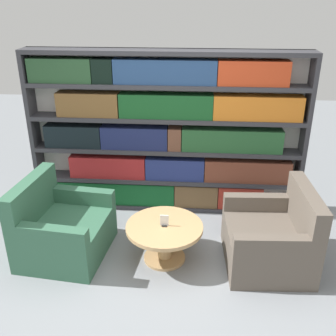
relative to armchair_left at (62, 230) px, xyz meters
The scene contains 6 objects.
ground_plane 1.10m from the armchair_left, 18.58° to the right, with size 14.00×14.00×0.00m, color gray.
bookshelf 1.62m from the armchair_left, 46.98° to the left, with size 3.27×0.30×1.96m.
armchair_left is the anchor object (origin of this frame).
armchair_right 2.16m from the armchair_left, ahead, with size 0.86×0.94×0.83m.
coffee_table 1.08m from the armchair_left, ahead, with size 0.78×0.78×0.40m.
table_sign 1.09m from the armchair_left, ahead, with size 0.09×0.06×0.12m.
Camera 1 is at (0.36, -3.03, 2.56)m, focal length 42.00 mm.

